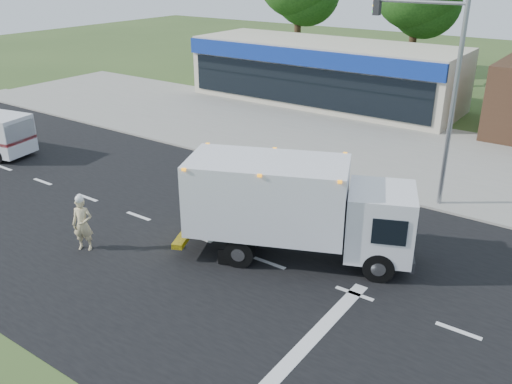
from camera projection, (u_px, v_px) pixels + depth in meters
ground at (269, 263)px, 17.42m from camera, size 120.00×120.00×0.00m
road_asphalt at (269, 263)px, 17.42m from camera, size 60.00×14.00×0.02m
sidewalk at (374, 183)px, 23.55m from camera, size 60.00×2.40×0.12m
parking_apron at (421, 149)px, 27.92m from camera, size 60.00×9.00×0.02m
lane_markings at (282, 296)px, 15.68m from camera, size 55.20×7.00×0.01m
ems_box_truck at (292, 203)px, 17.12m from camera, size 7.74×5.01×3.30m
emergency_worker at (83, 223)px, 17.90m from camera, size 0.82×0.73×1.99m
retail_strip_mall at (324, 72)px, 36.34m from camera, size 18.00×6.20×4.00m
traffic_signal_pole at (439, 80)px, 19.92m from camera, size 3.51×0.25×8.00m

